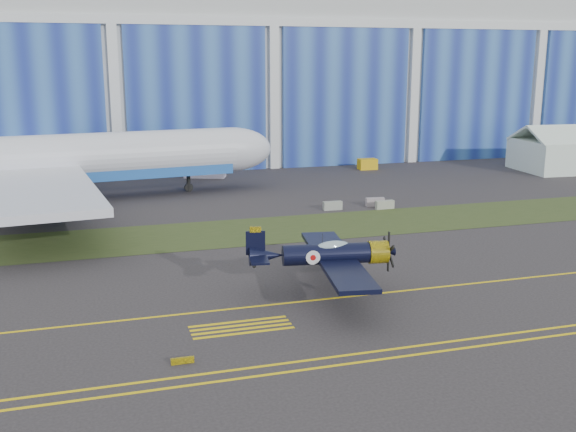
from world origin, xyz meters
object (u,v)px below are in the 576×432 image
object	(u,v)px
warbird	(327,254)
shipping_container	(205,169)
tug	(367,164)
jetliner	(32,106)
tent	(569,147)

from	to	relation	value
warbird	shipping_container	distance (m)	48.51
warbird	tug	world-z (taller)	warbird
tug	jetliner	bearing A→B (deg)	-163.71
jetliner	tug	xyz separation A→B (m)	(43.95, 11.24, -9.84)
tent	tug	xyz separation A→B (m)	(-27.18, 8.94, -2.52)
tent	warbird	bearing A→B (deg)	-138.03
warbird	tent	xyz separation A→B (m)	(50.99, 39.53, 0.47)
jetliner	tent	xyz separation A→B (m)	(71.13, 2.30, -7.32)
warbird	shipping_container	size ratio (longest dim) A/B	2.80
jetliner	tug	size ratio (longest dim) A/B	25.20
jetliner	tent	size ratio (longest dim) A/B	4.46
jetliner	shipping_container	world-z (taller)	jetliner
shipping_container	tug	world-z (taller)	shipping_container
tent	tug	distance (m)	28.72
jetliner	tent	distance (m)	71.54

